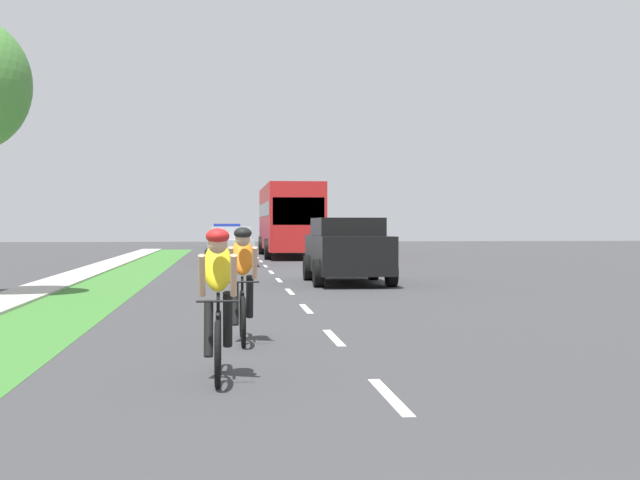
{
  "coord_description": "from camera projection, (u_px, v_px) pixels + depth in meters",
  "views": [
    {
      "loc": [
        -1.53,
        -1.38,
        1.62
      ],
      "look_at": [
        0.8,
        20.36,
        1.23
      ],
      "focal_mm": 49.56,
      "sensor_mm": 36.0,
      "label": 1
    }
  ],
  "objects": [
    {
      "name": "ground_plane",
      "position": [
        289.0,
        291.0,
        21.45
      ],
      "size": [
        120.0,
        120.0,
        0.0
      ],
      "primitive_type": "plane",
      "color": "#38383A"
    },
    {
      "name": "grass_verge",
      "position": [
        97.0,
        292.0,
        20.96
      ],
      "size": [
        1.9,
        70.0,
        0.01
      ],
      "primitive_type": "cube",
      "color": "#38722D",
      "rests_on": "ground_plane"
    },
    {
      "name": "sidewalk_concrete",
      "position": [
        30.0,
        293.0,
        20.79
      ],
      "size": [
        1.22,
        70.0,
        0.1
      ],
      "primitive_type": "cube",
      "color": "#B2ADA3",
      "rests_on": "ground_plane"
    },
    {
      "name": "lane_markings_center",
      "position": [
        279.0,
        280.0,
        25.43
      ],
      "size": [
        0.12,
        53.49,
        0.01
      ],
      "color": "white",
      "rests_on": "ground_plane"
    },
    {
      "name": "cyclist_lead",
      "position": [
        218.0,
        302.0,
        9.16
      ],
      "size": [
        0.42,
        1.72,
        1.58
      ],
      "color": "black",
      "rests_on": "ground_plane"
    },
    {
      "name": "cyclist_trailing",
      "position": [
        243.0,
        283.0,
        12.06
      ],
      "size": [
        0.42,
        1.72,
        1.58
      ],
      "color": "black",
      "rests_on": "ground_plane"
    },
    {
      "name": "suv_black",
      "position": [
        347.0,
        249.0,
        24.13
      ],
      "size": [
        2.15,
        4.7,
        1.79
      ],
      "color": "black",
      "rests_on": "ground_plane"
    },
    {
      "name": "sedan_silver",
      "position": [
        231.0,
        246.0,
        34.89
      ],
      "size": [
        1.98,
        4.3,
        1.52
      ],
      "color": "#A5A8AD",
      "rests_on": "ground_plane"
    },
    {
      "name": "bus_red",
      "position": [
        289.0,
        217.0,
        43.9
      ],
      "size": [
        2.78,
        11.6,
        3.48
      ],
      "color": "red",
      "rests_on": "ground_plane"
    },
    {
      "name": "pickup_blue",
      "position": [
        227.0,
        235.0,
        61.05
      ],
      "size": [
        2.22,
        5.1,
        1.64
      ],
      "color": "#23389E",
      "rests_on": "ground_plane"
    }
  ]
}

